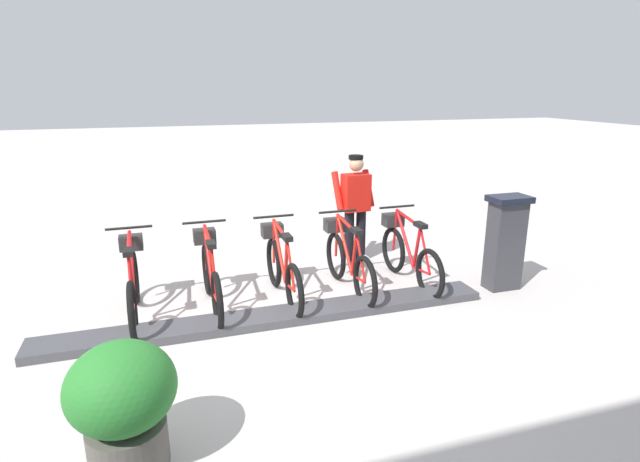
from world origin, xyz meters
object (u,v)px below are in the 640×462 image
at_px(bike_docked_4, 133,283).
at_px(bike_docked_1, 347,260).
at_px(bike_docked_0, 408,253).
at_px(planter_bush, 123,401).
at_px(bike_docked_2, 282,267).
at_px(payment_kiosk, 505,241).
at_px(worker_near_rack, 355,205).
at_px(bike_docked_3, 211,275).

bearing_deg(bike_docked_4, bike_docked_1, -90.00).
distance_m(bike_docked_0, bike_docked_1, 0.90).
bearing_deg(bike_docked_4, planter_bush, -179.41).
xyz_separation_m(bike_docked_0, bike_docked_2, (0.00, 1.80, 0.00)).
xyz_separation_m(bike_docked_0, bike_docked_4, (0.00, 3.59, 0.00)).
xyz_separation_m(bike_docked_2, planter_bush, (-2.59, 1.77, 0.11)).
height_order(bike_docked_1, bike_docked_2, same).
bearing_deg(planter_bush, bike_docked_0, -54.00).
xyz_separation_m(payment_kiosk, worker_near_rack, (1.63, 1.50, 0.24)).
bearing_deg(bike_docked_3, bike_docked_4, 90.00).
xyz_separation_m(bike_docked_1, bike_docked_3, (0.00, 1.80, 0.00)).
relative_size(bike_docked_0, bike_docked_2, 1.00).
bearing_deg(bike_docked_3, bike_docked_2, -90.00).
bearing_deg(planter_bush, payment_kiosk, -66.73).
xyz_separation_m(payment_kiosk, bike_docked_4, (0.57, 4.72, -0.24)).
relative_size(payment_kiosk, planter_bush, 1.32).
relative_size(bike_docked_1, bike_docked_4, 1.00).
height_order(bike_docked_2, worker_near_rack, worker_near_rack).
height_order(bike_docked_0, worker_near_rack, worker_near_rack).
relative_size(bike_docked_1, worker_near_rack, 1.04).
xyz_separation_m(payment_kiosk, bike_docked_0, (0.57, 1.13, -0.24)).
xyz_separation_m(bike_docked_2, worker_near_rack, (1.06, -1.42, 0.48)).
bearing_deg(worker_near_rack, bike_docked_3, 114.51).
bearing_deg(bike_docked_1, bike_docked_0, -90.00).
relative_size(payment_kiosk, bike_docked_2, 0.74).
xyz_separation_m(bike_docked_0, worker_near_rack, (1.06, 0.38, 0.48)).
height_order(bike_docked_1, bike_docked_3, same).
bearing_deg(bike_docked_3, payment_kiosk, -98.51).
distance_m(payment_kiosk, bike_docked_4, 4.76).
height_order(bike_docked_1, worker_near_rack, worker_near_rack).
bearing_deg(bike_docked_4, bike_docked_2, -90.00).
bearing_deg(worker_near_rack, bike_docked_2, 126.65).
bearing_deg(worker_near_rack, payment_kiosk, -137.26).
height_order(bike_docked_0, bike_docked_1, same).
relative_size(bike_docked_3, bike_docked_4, 1.00).
bearing_deg(bike_docked_2, bike_docked_1, -90.00).
height_order(payment_kiosk, bike_docked_2, payment_kiosk).
xyz_separation_m(bike_docked_1, worker_near_rack, (1.06, -0.52, 0.48)).
distance_m(worker_near_rack, planter_bush, 4.86).
distance_m(bike_docked_4, planter_bush, 2.59).
distance_m(bike_docked_0, bike_docked_2, 1.80).
distance_m(bike_docked_0, worker_near_rack, 1.22).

